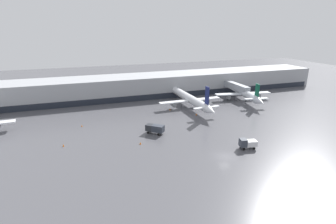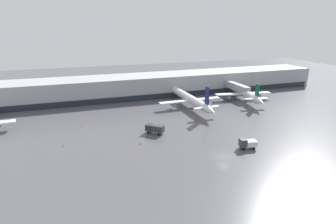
{
  "view_description": "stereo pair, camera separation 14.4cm",
  "coord_description": "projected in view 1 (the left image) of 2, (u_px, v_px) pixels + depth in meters",
  "views": [
    {
      "loc": [
        -30.8,
        -48.13,
        29.37
      ],
      "look_at": [
        -4.72,
        27.63,
        3.0
      ],
      "focal_mm": 28.0,
      "sensor_mm": 36.0,
      "label": 1
    },
    {
      "loc": [
        -30.66,
        -48.18,
        29.37
      ],
      "look_at": [
        -4.72,
        27.63,
        3.0
      ],
      "focal_mm": 28.0,
      "sensor_mm": 36.0,
      "label": 2
    }
  ],
  "objects": [
    {
      "name": "terminal_building",
      "position": [
        153.0,
        85.0,
        116.18
      ],
      "size": [
        160.0,
        31.89,
        9.0
      ],
      "color": "#9EA0A5",
      "rests_on": "ground_plane"
    },
    {
      "name": "service_truck_0",
      "position": [
        155.0,
        128.0,
        74.71
      ],
      "size": [
        5.28,
        5.05,
        2.6
      ],
      "rotation": [
        0.0,
        0.0,
        2.41
      ],
      "color": "#2D333D",
      "rests_on": "ground_plane"
    },
    {
      "name": "parked_jet_1",
      "position": [
        190.0,
        99.0,
        98.55
      ],
      "size": [
        24.43,
        36.93,
        10.62
      ],
      "rotation": [
        0.0,
        0.0,
        1.6
      ],
      "color": "silver",
      "rests_on": "ground_plane"
    },
    {
      "name": "traffic_cone_3",
      "position": [
        196.0,
        114.0,
        90.66
      ],
      "size": [
        0.46,
        0.46,
        0.72
      ],
      "color": "orange",
      "rests_on": "ground_plane"
    },
    {
      "name": "traffic_cone_0",
      "position": [
        63.0,
        145.0,
        66.93
      ],
      "size": [
        0.38,
        0.38,
        0.74
      ],
      "color": "orange",
      "rests_on": "ground_plane"
    },
    {
      "name": "service_truck_1",
      "position": [
        247.0,
        143.0,
        65.53
      ],
      "size": [
        4.55,
        2.7,
        2.64
      ],
      "rotation": [
        0.0,
        0.0,
        2.95
      ],
      "color": "silver",
      "rests_on": "ground_plane"
    },
    {
      "name": "parked_jet_0",
      "position": [
        243.0,
        92.0,
        108.57
      ],
      "size": [
        23.74,
        33.81,
        9.13
      ],
      "rotation": [
        0.0,
        0.0,
        1.4
      ],
      "color": "silver",
      "rests_on": "ground_plane"
    },
    {
      "name": "traffic_cone_1",
      "position": [
        140.0,
        143.0,
        68.27
      ],
      "size": [
        0.48,
        0.48,
        0.6
      ],
      "color": "orange",
      "rests_on": "ground_plane"
    },
    {
      "name": "traffic_cone_4",
      "position": [
        170.0,
        109.0,
        95.97
      ],
      "size": [
        0.38,
        0.38,
        0.7
      ],
      "color": "orange",
      "rests_on": "ground_plane"
    },
    {
      "name": "traffic_cone_2",
      "position": [
        82.0,
        126.0,
        80.17
      ],
      "size": [
        0.4,
        0.4,
        0.64
      ],
      "color": "orange",
      "rests_on": "ground_plane"
    },
    {
      "name": "ground_plane",
      "position": [
        225.0,
        156.0,
        61.93
      ],
      "size": [
        320.0,
        320.0,
        0.0
      ],
      "primitive_type": "plane",
      "color": "#4C4C51"
    }
  ]
}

